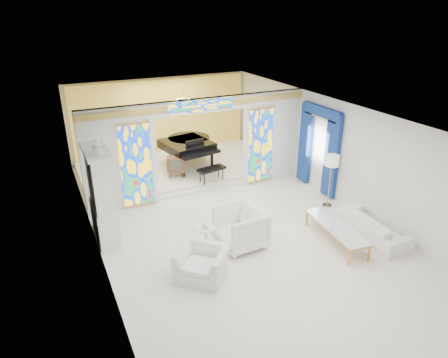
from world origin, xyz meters
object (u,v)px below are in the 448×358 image
grand_piano (189,144)px  tv_console (176,164)px  armchair_left (202,263)px  armchair_right (240,228)px  coffee_table (337,227)px  china_cabinet (102,196)px  sofa (373,226)px

grand_piano → tv_console: bearing=-142.4°
armchair_left → grand_piano: (1.98, 5.94, 0.61)m
armchair_right → grand_piano: grand_piano is taller
armchair_left → coffee_table: size_ratio=0.50×
china_cabinet → armchair_left: size_ratio=2.59×
armchair_right → sofa: bearing=68.9°
tv_console → coffee_table: bearing=-44.7°
china_cabinet → tv_console: 3.82m
armchair_right → grand_piano: size_ratio=0.36×
sofa → coffee_table: sofa is taller
china_cabinet → sofa: 6.87m
tv_console → sofa: bearing=-37.0°
sofa → grand_piano: size_ratio=0.66×
armchair_right → armchair_left: bearing=-64.0°
china_cabinet → sofa: bearing=-25.1°
china_cabinet → sofa: (6.17, -2.89, -0.87)m
armchair_right → coffee_table: size_ratio=0.52×
sofa → coffee_table: (-1.03, 0.19, 0.13)m
tv_console → armchair_right: bearing=-67.3°
sofa → tv_console: (-3.38, 5.44, 0.34)m
armchair_right → coffee_table: (2.23, -0.88, -0.08)m
armchair_right → tv_console: 4.38m
sofa → grand_piano: bearing=25.7°
armchair_right → tv_console: (-0.12, 4.37, 0.14)m
coffee_table → sofa: bearing=-10.7°
armchair_right → tv_console: bearing=178.7°
china_cabinet → grand_piano: (3.56, 3.39, -0.22)m
sofa → china_cabinet: bearing=68.0°
coffee_table → grand_piano: 6.32m
armchair_left → grand_piano: grand_piano is taller
china_cabinet → coffee_table: size_ratio=1.29×
coffee_table → tv_console: 5.76m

